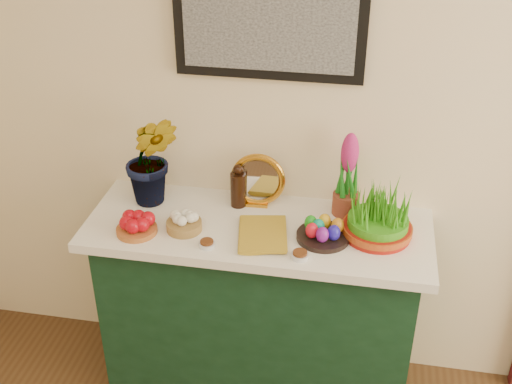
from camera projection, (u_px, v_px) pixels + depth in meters
sideboard at (258, 312)px, 2.84m from camera, size 1.30×0.45×0.85m
tablecloth at (258, 228)px, 2.61m from camera, size 1.40×0.55×0.04m
hyacinth_green at (150, 145)px, 2.62m from camera, size 0.29×0.26×0.54m
apple_bowl at (136, 225)px, 2.53m from camera, size 0.19×0.19×0.08m
garlic_basket at (184, 223)px, 2.55m from camera, size 0.17×0.17×0.08m
vinegar_cruet at (238, 188)px, 2.69m from camera, size 0.07×0.07×0.19m
mirror at (258, 181)px, 2.68m from camera, size 0.23×0.07×0.23m
book at (239, 234)px, 2.51m from camera, size 0.21×0.28×0.03m
spice_dish_left at (207, 244)px, 2.46m from camera, size 0.06×0.06×0.03m
spice_dish_right at (300, 255)px, 2.40m from camera, size 0.07×0.07×0.03m
egg_plate at (323, 232)px, 2.49m from camera, size 0.26×0.26×0.09m
hyacinth_pink at (348, 178)px, 2.59m from camera, size 0.11×0.11×0.37m
wheatgrass_sabzeh at (379, 215)px, 2.48m from camera, size 0.28×0.28×0.22m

